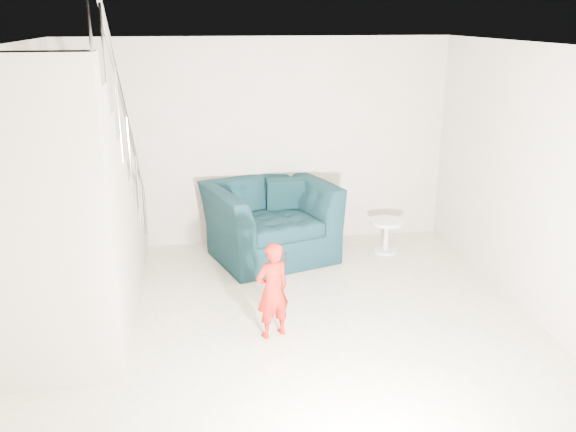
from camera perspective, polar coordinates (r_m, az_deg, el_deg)
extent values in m
plane|color=#9E947A|center=(5.92, 0.32, -11.56)|extent=(5.50, 5.50, 0.00)
plane|color=silver|center=(5.14, 0.37, 15.55)|extent=(5.50, 5.50, 0.00)
plane|color=#A79888|center=(8.02, -2.75, 6.79)|extent=(5.00, 0.00, 5.00)
plane|color=#A79888|center=(2.93, 9.08, -15.00)|extent=(5.00, 0.00, 5.00)
plane|color=#A79888|center=(6.26, 23.60, 1.95)|extent=(0.00, 5.50, 5.50)
imported|color=black|center=(7.68, -1.67, -0.47)|extent=(1.79, 1.67, 0.95)
imported|color=#9F0705|center=(5.79, -1.46, -6.96)|extent=(0.41, 0.35, 0.95)
cylinder|color=silver|center=(7.94, 9.23, -0.53)|extent=(0.44, 0.44, 0.04)
cylinder|color=silver|center=(8.02, 9.15, -2.01)|extent=(0.07, 0.07, 0.39)
cylinder|color=silver|center=(8.08, 9.09, -3.21)|extent=(0.31, 0.31, 0.03)
cube|color=#ADA089|center=(8.02, -16.67, -3.03)|extent=(1.00, 0.30, 0.27)
cube|color=#ADA089|center=(7.70, -17.04, -2.89)|extent=(1.00, 0.30, 0.54)
cube|color=#ADA089|center=(7.37, -17.44, -2.75)|extent=(1.00, 0.30, 0.81)
cube|color=#ADA089|center=(7.05, -17.88, -2.59)|extent=(1.00, 0.30, 1.08)
cube|color=#ADA089|center=(6.73, -18.37, -2.41)|extent=(1.00, 0.30, 1.35)
cube|color=#ADA089|center=(6.41, -18.90, -2.22)|extent=(1.00, 0.30, 1.62)
cube|color=#ADA089|center=(6.08, -19.48, -2.01)|extent=(1.00, 0.30, 1.89)
cube|color=#ADA089|center=(5.76, -20.13, -1.77)|extent=(1.00, 0.30, 2.16)
cube|color=#ADA089|center=(5.44, -20.86, -1.50)|extent=(1.00, 0.30, 2.43)
cube|color=#ADA089|center=(5.12, -21.68, -1.20)|extent=(1.00, 0.30, 2.70)
cylinder|color=silver|center=(6.15, -15.39, 11.15)|extent=(0.04, 3.03, 2.73)
cylinder|color=silver|center=(7.99, -13.23, -0.05)|extent=(0.04, 0.04, 1.00)
cube|color=black|center=(7.90, -0.27, 1.94)|extent=(0.48, 0.23, 0.48)
cube|color=black|center=(7.65, -6.35, 0.32)|extent=(0.05, 0.50, 0.56)
cube|color=black|center=(5.61, -0.23, -3.88)|extent=(0.03, 0.05, 0.10)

